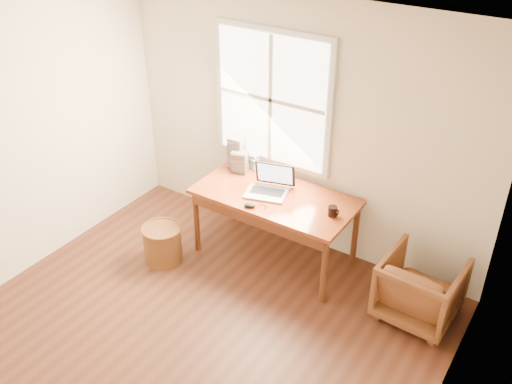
# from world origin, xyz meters

# --- Properties ---
(room_shell) EXTENTS (4.04, 4.54, 2.64)m
(room_shell) POSITION_xyz_m (-0.02, 0.16, 1.32)
(room_shell) COLOR #502A1B
(room_shell) RESTS_ON ground
(desk) EXTENTS (1.60, 0.80, 0.04)m
(desk) POSITION_xyz_m (0.00, 1.80, 0.73)
(desk) COLOR brown
(desk) RESTS_ON room_shell
(armchair) EXTENTS (0.70, 0.72, 0.62)m
(armchair) POSITION_xyz_m (1.55, 1.76, 0.31)
(armchair) COLOR brown
(armchair) RESTS_ON room_shell
(wicker_stool) EXTENTS (0.44, 0.44, 0.39)m
(wicker_stool) POSITION_xyz_m (-0.93, 1.13, 0.19)
(wicker_stool) COLOR brown
(wicker_stool) RESTS_ON room_shell
(laptop) EXTENTS (0.45, 0.46, 0.27)m
(laptop) POSITION_xyz_m (-0.08, 1.76, 0.88)
(laptop) COLOR #ADB1B4
(laptop) RESTS_ON desk
(mouse) EXTENTS (0.13, 0.10, 0.04)m
(mouse) POSITION_xyz_m (-0.09, 1.48, 0.77)
(mouse) COLOR black
(mouse) RESTS_ON desk
(coffee_mug) EXTENTS (0.11, 0.11, 0.10)m
(coffee_mug) POSITION_xyz_m (0.64, 1.78, 0.80)
(coffee_mug) COLOR black
(coffee_mug) RESTS_ON desk
(cd_stack_a) EXTENTS (0.13, 0.12, 0.25)m
(cd_stack_a) POSITION_xyz_m (-0.63, 2.06, 0.88)
(cd_stack_a) COLOR silver
(cd_stack_a) RESTS_ON desk
(cd_stack_b) EXTENTS (0.19, 0.17, 0.24)m
(cd_stack_b) POSITION_xyz_m (-0.55, 2.00, 0.87)
(cd_stack_b) COLOR #27272C
(cd_stack_b) RESTS_ON desk
(cd_stack_c) EXTENTS (0.17, 0.15, 0.35)m
(cd_stack_c) POSITION_xyz_m (-0.64, 2.07, 0.93)
(cd_stack_c) COLOR #9D9EAB
(cd_stack_c) RESTS_ON desk
(cd_stack_d) EXTENTS (0.14, 0.13, 0.16)m
(cd_stack_d) POSITION_xyz_m (-0.50, 2.16, 0.83)
(cd_stack_d) COLOR #B6B9C2
(cd_stack_d) RESTS_ON desk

